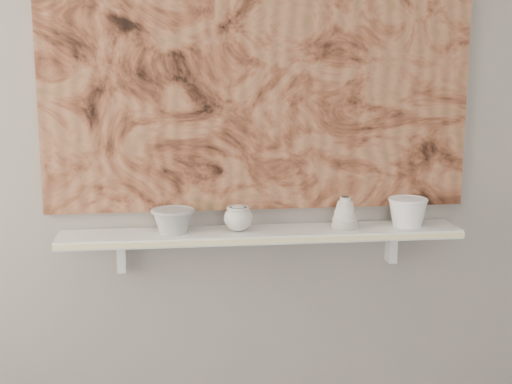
{
  "coord_description": "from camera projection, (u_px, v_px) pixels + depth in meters",
  "views": [
    {
      "loc": [
        -0.31,
        -0.89,
        1.53
      ],
      "look_at": [
        -0.02,
        1.49,
        1.07
      ],
      "focal_mm": 50.0,
      "sensor_mm": 36.0,
      "label": 1
    }
  ],
  "objects": [
    {
      "name": "bowl_grey",
      "position": [
        173.0,
        220.0,
        2.44
      ],
      "size": [
        0.16,
        0.16,
        0.09
      ],
      "primitive_type": null,
      "rotation": [
        0.0,
        0.0,
        0.03
      ],
      "color": "#959592",
      "rests_on": "shelf"
    },
    {
      "name": "painting",
      "position": [
        259.0,
        52.0,
        2.45
      ],
      "size": [
        1.5,
        0.02,
        1.1
      ],
      "primitive_type": "cube",
      "color": "brown",
      "rests_on": "wall_back"
    },
    {
      "name": "shelf_stripe",
      "position": [
        265.0,
        241.0,
        2.4
      ],
      "size": [
        1.4,
        0.01,
        0.02
      ],
      "primitive_type": "cube",
      "color": "beige",
      "rests_on": "shelf"
    },
    {
      "name": "shelf",
      "position": [
        262.0,
        234.0,
        2.49
      ],
      "size": [
        1.4,
        0.18,
        0.03
      ],
      "primitive_type": "cube",
      "color": "silver",
      "rests_on": "wall_back"
    },
    {
      "name": "bracket_right",
      "position": [
        391.0,
        246.0,
        2.62
      ],
      "size": [
        0.03,
        0.06,
        0.12
      ],
      "primitive_type": "cube",
      "color": "silver",
      "rests_on": "wall_back"
    },
    {
      "name": "bracket_left",
      "position": [
        122.0,
        255.0,
        2.51
      ],
      "size": [
        0.03,
        0.06,
        0.12
      ],
      "primitive_type": "cube",
      "color": "silver",
      "rests_on": "wall_back"
    },
    {
      "name": "wall_back",
      "position": [
        258.0,
        107.0,
        2.5
      ],
      "size": [
        3.6,
        0.0,
        3.6
      ],
      "primitive_type": "plane",
      "rotation": [
        1.57,
        0.0,
        0.0
      ],
      "color": "gray",
      "rests_on": "floor"
    },
    {
      "name": "house_motif",
      "position": [
        384.0,
        140.0,
        2.55
      ],
      "size": [
        0.09,
        0.0,
        0.08
      ],
      "primitive_type": "cube",
      "color": "black",
      "rests_on": "painting"
    },
    {
      "name": "bowl_white",
      "position": [
        408.0,
        212.0,
        2.54
      ],
      "size": [
        0.17,
        0.17,
        0.1
      ],
      "primitive_type": null,
      "rotation": [
        0.0,
        0.0,
        -0.21
      ],
      "color": "white",
      "rests_on": "shelf"
    },
    {
      "name": "bell_vessel",
      "position": [
        345.0,
        212.0,
        2.51
      ],
      "size": [
        0.13,
        0.13,
        0.11
      ],
      "primitive_type": null,
      "rotation": [
        0.0,
        0.0,
        -0.38
      ],
      "color": "beige",
      "rests_on": "shelf"
    },
    {
      "name": "cup_cream",
      "position": [
        238.0,
        218.0,
        2.47
      ],
      "size": [
        0.13,
        0.13,
        0.09
      ],
      "primitive_type": null,
      "rotation": [
        0.0,
        0.0,
        0.39
      ],
      "color": "beige",
      "rests_on": "shelf"
    }
  ]
}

